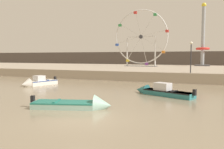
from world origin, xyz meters
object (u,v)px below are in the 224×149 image
motorboat_seafoam (80,105)px  promenade_lamp_near (191,52)px  motorboat_white_red_stripe (37,82)px  motorboat_teal_painted (159,91)px  ferris_wheel_white_frame (141,38)px  drop_tower_steel_tower (203,43)px

motorboat_seafoam → promenade_lamp_near: (5.26, 16.16, 3.36)m
motorboat_white_red_stripe → motorboat_teal_painted: size_ratio=0.81×
motorboat_white_red_stripe → motorboat_teal_painted: 13.34m
ferris_wheel_white_frame → promenade_lamp_near: size_ratio=3.02×
motorboat_teal_painted → motorboat_white_red_stripe: bearing=18.1°
motorboat_seafoam → ferris_wheel_white_frame: size_ratio=0.45×
ferris_wheel_white_frame → promenade_lamp_near: 18.86m
motorboat_seafoam → drop_tower_steel_tower: size_ratio=0.39×
motorboat_white_red_stripe → promenade_lamp_near: bearing=135.4°
ferris_wheel_white_frame → drop_tower_steel_tower: (10.96, 6.35, -0.78)m
ferris_wheel_white_frame → motorboat_white_red_stripe: bearing=-101.7°
motorboat_seafoam → drop_tower_steel_tower: drop_tower_steel_tower is taller
motorboat_seafoam → promenade_lamp_near: bearing=54.9°
motorboat_teal_painted → ferris_wheel_white_frame: size_ratio=0.49×
ferris_wheel_white_frame → promenade_lamp_near: bearing=-57.1°
motorboat_seafoam → drop_tower_steel_tower: (6.11, 38.14, 5.64)m
drop_tower_steel_tower → promenade_lamp_near: 22.11m
motorboat_seafoam → promenade_lamp_near: size_ratio=1.37×
motorboat_teal_painted → ferris_wheel_white_frame: (-8.33, 25.13, 6.32)m
promenade_lamp_near → motorboat_teal_painted: bearing=-100.6°
motorboat_teal_painted → motorboat_seafoam: bearing=86.1°
drop_tower_steel_tower → motorboat_seafoam: bearing=-99.1°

